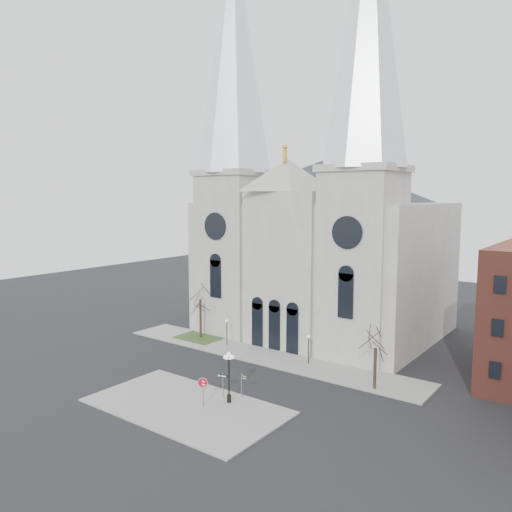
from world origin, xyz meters
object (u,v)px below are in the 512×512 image
Objects in this scene: stop_sign at (203,386)px; globe_lamp at (229,371)px; street_name_sign at (242,384)px; one_way_sign at (223,381)px.

globe_lamp is at bearing 54.14° from stop_sign.
one_way_sign is at bearing -148.37° from street_name_sign.
globe_lamp is 2.10× the size of one_way_sign.
globe_lamp reaches higher than stop_sign.
one_way_sign is (-1.35, 0.72, -1.46)m from globe_lamp.
stop_sign reaches higher than street_name_sign.
stop_sign is at bearing -109.83° from street_name_sign.
street_name_sign reaches higher than one_way_sign.
street_name_sign is (0.27, 1.62, -1.64)m from globe_lamp.
globe_lamp is 2.12m from one_way_sign.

